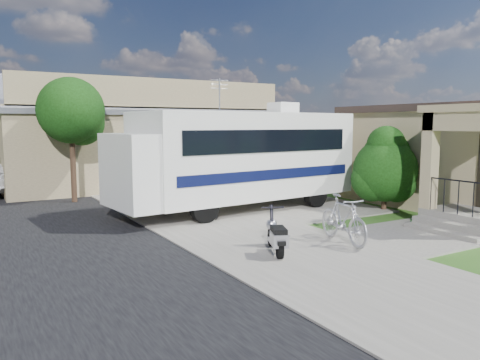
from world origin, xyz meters
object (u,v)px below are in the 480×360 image
shrub (385,167)px  bicycle (343,222)px  pickup_truck (6,172)px  motorhome (239,156)px  garden_hose (417,223)px  scooter (276,236)px

shrub → bicycle: bearing=-147.8°
pickup_truck → bicycle: bearing=105.9°
motorhome → pickup_truck: bearing=119.3°
motorhome → bicycle: 5.32m
garden_hose → pickup_truck: bearing=124.7°
shrub → bicycle: 5.29m
scooter → garden_hose: (5.19, 0.47, -0.36)m
motorhome → bicycle: size_ratio=4.45×
bicycle → pickup_truck: 15.55m
shrub → pickup_truck: 15.64m
scooter → pickup_truck: (-4.30, 14.20, 0.40)m
motorhome → shrub: 4.90m
garden_hose → motorhome: bearing=124.3°
bicycle → pickup_truck: pickup_truck is taller
motorhome → garden_hose: 5.87m
motorhome → shrub: motorhome is taller
bicycle → garden_hose: (3.30, 0.54, -0.50)m
scooter → bicycle: bicycle is taller
pickup_truck → shrub: bearing=125.1°
shrub → scooter: 6.94m
bicycle → garden_hose: 3.38m
motorhome → garden_hose: motorhome is taller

